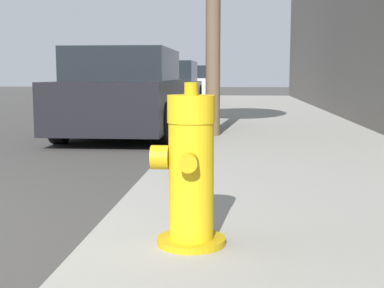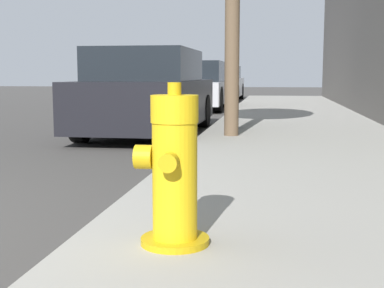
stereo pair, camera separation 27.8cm
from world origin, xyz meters
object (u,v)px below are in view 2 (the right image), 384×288
Objects in this scene: fire_hydrant at (174,172)px; parked_car_near at (149,94)px; parked_car_mid at (195,86)px; parked_car_far at (218,84)px.

parked_car_near reaches higher than fire_hydrant.
parked_car_near is (-1.61, 6.15, 0.18)m from fire_hydrant.
parked_car_mid is 0.89× the size of parked_car_far.
parked_car_mid reaches higher than fire_hydrant.
parked_car_mid reaches higher than parked_car_far.
parked_car_near is at bearing -89.51° from parked_car_far.
fire_hydrant is at bearing -75.36° from parked_car_near.
fire_hydrant is 0.22× the size of parked_car_mid.
fire_hydrant is 12.70m from parked_car_mid.
fire_hydrant is 0.21× the size of parked_car_near.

